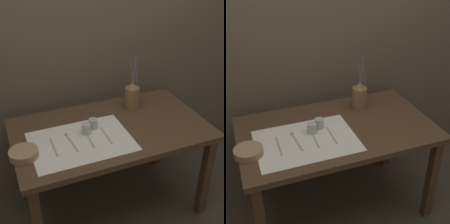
{
  "view_description": "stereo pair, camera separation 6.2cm",
  "coord_description": "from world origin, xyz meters",
  "views": [
    {
      "loc": [
        -0.69,
        -1.67,
        1.89
      ],
      "look_at": [
        0.01,
        0.0,
        0.85
      ],
      "focal_mm": 50.0,
      "sensor_mm": 36.0,
      "label": 1
    },
    {
      "loc": [
        -0.63,
        -1.7,
        1.89
      ],
      "look_at": [
        0.01,
        0.0,
        0.85
      ],
      "focal_mm": 50.0,
      "sensor_mm": 36.0,
      "label": 2
    }
  ],
  "objects": [
    {
      "name": "wooden_bowl",
      "position": [
        -0.6,
        -0.1,
        0.75
      ],
      "size": [
        0.17,
        0.17,
        0.05
      ],
      "color": "#9E7F5B",
      "rests_on": "wooden_table"
    },
    {
      "name": "glass_tumbler_far",
      "position": [
        -0.11,
        0.04,
        0.77
      ],
      "size": [
        0.06,
        0.06,
        0.07
      ],
      "color": "#B7C1BC",
      "rests_on": "wooden_table"
    },
    {
      "name": "ground_plane",
      "position": [
        0.0,
        0.0,
        0.0
      ],
      "size": [
        12.0,
        12.0,
        0.0
      ],
      "primitive_type": "plane",
      "color": "#473F35"
    },
    {
      "name": "pitcher_with_flowers",
      "position": [
        0.26,
        0.2,
        0.83
      ],
      "size": [
        0.11,
        0.11,
        0.41
      ],
      "color": "olive",
      "rests_on": "wooden_table"
    },
    {
      "name": "spoon_inner",
      "position": [
        -0.18,
        -0.03,
        0.74
      ],
      "size": [
        0.03,
        0.22,
        0.02
      ],
      "color": "#A8A8AD",
      "rests_on": "wooden_table"
    },
    {
      "name": "wooden_table",
      "position": [
        0.0,
        0.0,
        0.64
      ],
      "size": [
        1.33,
        0.78,
        0.73
      ],
      "color": "#4C3523",
      "rests_on": "ground_plane"
    },
    {
      "name": "fork_inner",
      "position": [
        -0.42,
        -0.08,
        0.74
      ],
      "size": [
        0.01,
        0.21,
        0.0
      ],
      "color": "#A8A8AD",
      "rests_on": "wooden_table"
    },
    {
      "name": "spoon_outer",
      "position": [
        -0.3,
        -0.02,
        0.74
      ],
      "size": [
        0.04,
        0.22,
        0.02
      ],
      "color": "#A8A8AD",
      "rests_on": "wooden_table"
    },
    {
      "name": "linen_cloth",
      "position": [
        -0.24,
        -0.08,
        0.73
      ],
      "size": [
        0.64,
        0.47,
        0.0
      ],
      "color": "white",
      "rests_on": "wooden_table"
    },
    {
      "name": "knife_center",
      "position": [
        -0.07,
        -0.09,
        0.74
      ],
      "size": [
        0.02,
        0.21,
        0.0
      ],
      "color": "#A8A8AD",
      "rests_on": "wooden_table"
    },
    {
      "name": "stone_wall_back",
      "position": [
        0.0,
        0.5,
        1.2
      ],
      "size": [
        7.0,
        0.06,
        2.4
      ],
      "color": "brown",
      "rests_on": "ground_plane"
    },
    {
      "name": "glass_tumbler_near",
      "position": [
        -0.18,
        -0.01,
        0.77
      ],
      "size": [
        0.06,
        0.06,
        0.07
      ],
      "color": "#B7C1BC",
      "rests_on": "wooden_table"
    }
  ]
}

